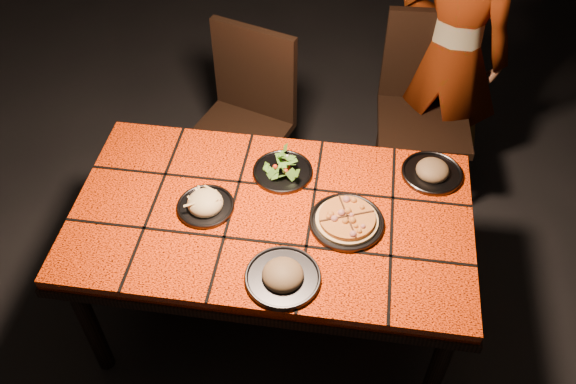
# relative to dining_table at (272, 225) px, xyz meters

# --- Properties ---
(room_shell) EXTENTS (6.04, 7.04, 3.08)m
(room_shell) POSITION_rel_dining_table_xyz_m (0.00, 0.00, 0.83)
(room_shell) COLOR black
(room_shell) RESTS_ON ground
(dining_table) EXTENTS (1.62, 0.92, 0.75)m
(dining_table) POSITION_rel_dining_table_xyz_m (0.00, 0.00, 0.00)
(dining_table) COLOR #FF3D08
(dining_table) RESTS_ON ground
(chair_far_left) EXTENTS (0.57, 0.57, 1.01)m
(chair_far_left) POSITION_rel_dining_table_xyz_m (-0.27, 0.81, -0.09)
(chair_far_left) COLOR black
(chair_far_left) RESTS_ON ground
(chair_far_right) EXTENTS (0.49, 0.49, 1.04)m
(chair_far_right) POSITION_rel_dining_table_xyz_m (0.64, 1.03, -0.08)
(chair_far_right) COLOR black
(chair_far_right) RESTS_ON ground
(diner) EXTENTS (0.68, 0.55, 1.61)m
(diner) POSITION_rel_dining_table_xyz_m (0.74, 1.13, 0.13)
(diner) COLOR brown
(diner) RESTS_ON ground
(plate_pizza) EXTENTS (0.32, 0.32, 0.04)m
(plate_pizza) POSITION_rel_dining_table_xyz_m (0.30, -0.01, 0.10)
(plate_pizza) COLOR #323237
(plate_pizza) RESTS_ON dining_table
(plate_pasta) EXTENTS (0.23, 0.23, 0.08)m
(plate_pasta) POSITION_rel_dining_table_xyz_m (-0.27, -0.01, 0.10)
(plate_pasta) COLOR #323237
(plate_pasta) RESTS_ON dining_table
(plate_salad) EXTENTS (0.26, 0.26, 0.07)m
(plate_salad) POSITION_rel_dining_table_xyz_m (0.01, 0.23, 0.10)
(plate_salad) COLOR #323237
(plate_salad) RESTS_ON dining_table
(plate_mushroom_a) EXTENTS (0.28, 0.28, 0.09)m
(plate_mushroom_a) POSITION_rel_dining_table_xyz_m (0.09, -0.31, 0.10)
(plate_mushroom_a) COLOR #323237
(plate_mushroom_a) RESTS_ON dining_table
(plate_mushroom_b) EXTENTS (0.26, 0.26, 0.08)m
(plate_mushroom_b) POSITION_rel_dining_table_xyz_m (0.64, 0.31, 0.10)
(plate_mushroom_b) COLOR #323237
(plate_mushroom_b) RESTS_ON dining_table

